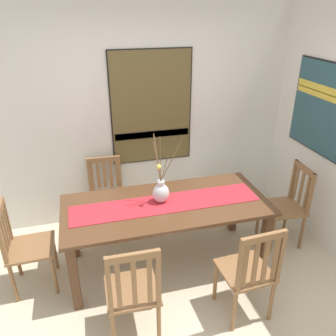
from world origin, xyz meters
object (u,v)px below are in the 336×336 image
centerpiece_vase (161,191)px  chair_0 (24,246)px  dining_table (166,212)px  chair_3 (249,271)px  painting_on_side_wall (321,108)px  chair_2 (287,205)px  chair_4 (107,193)px  painting_on_back_wall (151,108)px  chair_1 (133,291)px

centerpiece_vase → chair_0: bearing=-179.2°
dining_table → chair_3: 0.99m
centerpiece_vase → painting_on_side_wall: 1.97m
chair_2 → chair_4: chair_2 is taller
dining_table → painting_on_back_wall: size_ratio=1.51×
chair_3 → painting_on_side_wall: painting_on_side_wall is taller
chair_0 → chair_1: (0.89, -0.83, 0.01)m
dining_table → painting_on_side_wall: (1.81, 0.25, 0.87)m
dining_table → chair_1: chair_1 is taller
chair_2 → painting_on_side_wall: painting_on_side_wall is taller
chair_0 → chair_3: size_ratio=0.95×
dining_table → chair_4: 0.98m
chair_0 → chair_2: bearing=-0.1°
chair_3 → painting_on_back_wall: 2.15m
dining_table → chair_3: bearing=-59.2°
chair_1 → chair_3: chair_1 is taller
chair_1 → painting_on_back_wall: painting_on_back_wall is taller
painting_on_back_wall → chair_3: bearing=-78.1°
painting_on_back_wall → dining_table: bearing=-95.5°
dining_table → painting_on_back_wall: painting_on_back_wall is taller
chair_1 → chair_0: bearing=137.0°
painting_on_back_wall → chair_2: bearing=-38.3°
chair_3 → chair_4: bearing=121.7°
dining_table → chair_4: bearing=122.7°
dining_table → chair_1: (-0.48, -0.80, -0.15)m
chair_2 → chair_4: bearing=157.7°
chair_2 → painting_on_side_wall: (0.38, 0.23, 1.03)m
chair_2 → chair_1: bearing=-156.6°
chair_0 → dining_table: bearing=-1.1°
chair_1 → centerpiece_vase: bearing=62.5°
centerpiece_vase → chair_3: centerpiece_vase is taller
dining_table → painting_on_back_wall: (0.10, 1.06, 0.77)m
dining_table → centerpiece_vase: size_ratio=2.84×
chair_0 → chair_1: size_ratio=0.95×
chair_4 → chair_3: bearing=-58.3°
chair_4 → painting_on_side_wall: 2.61m
chair_3 → chair_2: bearing=43.3°
centerpiece_vase → dining_table: bearing=-47.6°
chair_2 → painting_on_side_wall: size_ratio=0.96×
chair_4 → chair_1: bearing=-88.6°
painting_on_back_wall → chair_4: bearing=-158.8°
dining_table → painting_on_side_wall: 2.02m
painting_on_back_wall → chair_1: bearing=-107.4°
painting_on_back_wall → painting_on_side_wall: (1.70, -0.80, 0.10)m
centerpiece_vase → chair_1: centerpiece_vase is taller
painting_on_back_wall → centerpiece_vase: bearing=-98.1°
chair_3 → painting_on_back_wall: painting_on_back_wall is taller
centerpiece_vase → chair_2: size_ratio=0.75×
painting_on_side_wall → chair_2: bearing=-148.6°
dining_table → chair_0: 1.38m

